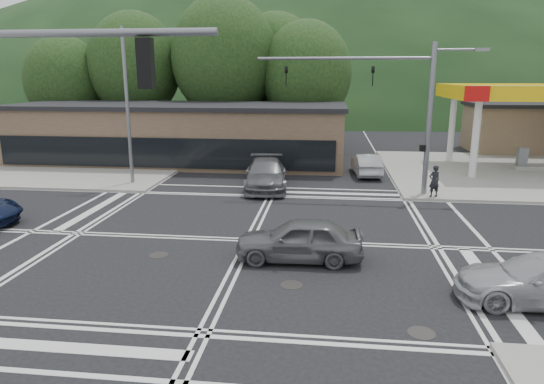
# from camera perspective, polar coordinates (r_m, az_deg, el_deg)

# --- Properties ---
(ground) EXTENTS (120.00, 120.00, 0.00)m
(ground) POSITION_cam_1_polar(r_m,az_deg,el_deg) (19.30, -2.71, -5.68)
(ground) COLOR black
(ground) RESTS_ON ground
(sidewalk_ne) EXTENTS (16.00, 16.00, 0.15)m
(sidewalk_ne) POSITION_cam_1_polar(r_m,az_deg,el_deg) (35.63, 26.23, 2.04)
(sidewalk_ne) COLOR gray
(sidewalk_ne) RESTS_ON ground
(sidewalk_nw) EXTENTS (16.00, 16.00, 0.15)m
(sidewalk_nw) POSITION_cam_1_polar(r_m,az_deg,el_deg) (38.09, -21.69, 3.15)
(sidewalk_nw) COLOR gray
(sidewalk_nw) RESTS_ON ground
(convenience_store) EXTENTS (10.00, 6.00, 3.80)m
(convenience_store) POSITION_cam_1_polar(r_m,az_deg,el_deg) (46.41, 28.31, 6.49)
(convenience_store) COLOR #846B4F
(convenience_store) RESTS_ON ground
(commercial_row) EXTENTS (24.00, 8.00, 4.00)m
(commercial_row) POSITION_cam_1_polar(r_m,az_deg,el_deg) (36.92, -10.80, 6.60)
(commercial_row) COLOR brown
(commercial_row) RESTS_ON ground
(hill_north) EXTENTS (252.00, 126.00, 140.00)m
(hill_north) POSITION_cam_1_polar(r_m,az_deg,el_deg) (108.19, 5.17, 10.22)
(hill_north) COLOR black
(hill_north) RESTS_ON ground
(tree_n_a) EXTENTS (8.00, 8.00, 11.75)m
(tree_n_a) POSITION_cam_1_polar(r_m,az_deg,el_deg) (45.29, -15.87, 14.11)
(tree_n_a) COLOR #382619
(tree_n_a) RESTS_ON ground
(tree_n_b) EXTENTS (9.00, 9.00, 12.98)m
(tree_n_b) POSITION_cam_1_polar(r_m,az_deg,el_deg) (42.94, -5.64, 15.47)
(tree_n_b) COLOR #382619
(tree_n_b) RESTS_ON ground
(tree_n_c) EXTENTS (7.60, 7.60, 10.87)m
(tree_n_c) POSITION_cam_1_polar(r_m,az_deg,el_deg) (42.01, 4.05, 13.77)
(tree_n_c) COLOR #382619
(tree_n_c) RESTS_ON ground
(tree_n_d) EXTENTS (6.80, 6.80, 9.76)m
(tree_n_d) POSITION_cam_1_polar(r_m,az_deg,el_deg) (46.99, -23.17, 11.92)
(tree_n_d) COLOR #382619
(tree_n_d) RESTS_ON ground
(tree_n_e) EXTENTS (8.40, 8.40, 11.98)m
(tree_n_e) POSITION_cam_1_polar(r_m,az_deg,el_deg) (46.24, 0.48, 14.59)
(tree_n_e) COLOR #382619
(tree_n_e) RESTS_ON ground
(streetlight_nw) EXTENTS (2.50, 0.25, 9.00)m
(streetlight_nw) POSITION_cam_1_polar(r_m,az_deg,el_deg) (29.33, -16.60, 10.49)
(streetlight_nw) COLOR slate
(streetlight_nw) RESTS_ON ground
(signal_mast_ne) EXTENTS (11.65, 0.30, 8.00)m
(signal_mast_ne) POSITION_cam_1_polar(r_m,az_deg,el_deg) (26.49, 15.46, 10.33)
(signal_mast_ne) COLOR slate
(signal_mast_ne) RESTS_ON ground
(car_grey_center) EXTENTS (4.50, 1.92, 1.51)m
(car_grey_center) POSITION_cam_1_polar(r_m,az_deg,el_deg) (17.07, 3.21, -5.61)
(car_grey_center) COLOR #5B5D60
(car_grey_center) RESTS_ON ground
(car_silver_east) EXTENTS (4.89, 2.01, 1.42)m
(car_silver_east) POSITION_cam_1_polar(r_m,az_deg,el_deg) (15.98, 29.40, -9.00)
(car_silver_east) COLOR #A7A9AE
(car_silver_east) RESTS_ON ground
(car_queue_a) EXTENTS (1.85, 4.41, 1.42)m
(car_queue_a) POSITION_cam_1_polar(r_m,az_deg,el_deg) (32.07, 11.04, 3.21)
(car_queue_a) COLOR #9C9FA3
(car_queue_a) RESTS_ON ground
(car_queue_b) EXTENTS (2.12, 4.48, 1.48)m
(car_queue_b) POSITION_cam_1_polar(r_m,az_deg,el_deg) (37.77, 6.78, 4.96)
(car_queue_b) COLOR #BCBCB8
(car_queue_b) RESTS_ON ground
(car_northbound) EXTENTS (2.93, 5.92, 1.66)m
(car_northbound) POSITION_cam_1_polar(r_m,az_deg,el_deg) (27.75, -0.73, 2.10)
(car_northbound) COLOR #595C5E
(car_northbound) RESTS_ON ground
(pedestrian) EXTENTS (0.71, 0.60, 1.67)m
(pedestrian) POSITION_cam_1_polar(r_m,az_deg,el_deg) (26.61, 18.55, 1.23)
(pedestrian) COLOR black
(pedestrian) RESTS_ON sidewalk_ne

